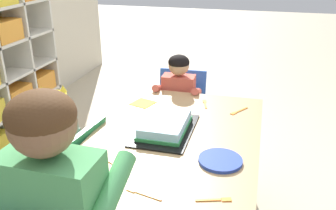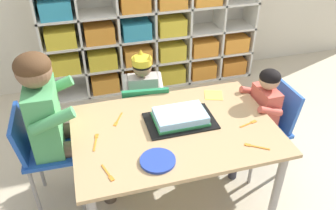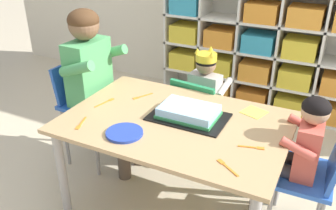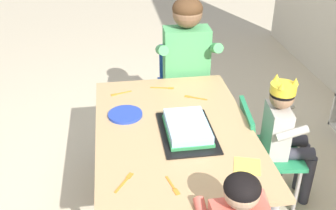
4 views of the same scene
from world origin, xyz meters
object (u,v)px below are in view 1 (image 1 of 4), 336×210
Objects in this scene: adult_helper_seated at (67,201)px; classroom_chair_guest_side at (180,111)px; child_with_crown at (52,143)px; paper_plate_stack at (220,160)px; fork_near_cake_tray at (205,103)px; classroom_chair_blue at (73,169)px; fork_near_child_seat at (117,166)px; guest_at_table_side at (177,101)px; fork_scattered_mid_table at (142,193)px; birthday_cake_on_tray at (165,126)px; activity_table at (174,150)px; fork_at_table_front_edge at (216,200)px; fork_beside_plate_stack at (238,111)px.

classroom_chair_guest_side is (1.37, -0.06, -0.27)m from adult_helper_seated.
paper_plate_stack is at bearing 89.81° from child_with_crown.
classroom_chair_blue is at bearing -64.81° from fork_near_cake_tray.
paper_plate_stack reaches higher than fork_near_child_seat.
classroom_chair_blue is 4.91× the size of fork_near_child_seat.
guest_at_table_side reaches higher than fork_scattered_mid_table.
birthday_cake_on_tray is at bearing -99.70° from adult_helper_seated.
fork_near_child_seat is (0.15, 0.16, 0.00)m from fork_scattered_mid_table.
child_with_crown is (-0.06, 0.64, -0.02)m from activity_table.
guest_at_table_side is at bearing 150.24° from child_with_crown.
classroom_chair_guest_side reaches higher than fork_at_table_front_edge.
birthday_cake_on_tray is 0.38m from fork_near_child_seat.
adult_helper_seated is at bearing -170.51° from fork_beside_plate_stack.
fork_near_child_seat is at bearing -92.99° from adult_helper_seated.
fork_at_table_front_edge is (0.23, -0.46, -0.08)m from adult_helper_seated.
fork_near_cake_tray is at bearing 97.66° from fork_scattered_mid_table.
paper_plate_stack reaches higher than fork_at_table_front_edge.
child_with_crown is at bearing -128.22° from guest_at_table_side.
child_with_crown is at bearing -89.38° from classroom_chair_blue.
guest_at_table_side reaches higher than fork_at_table_front_edge.
classroom_chair_guest_side is 1.20m from fork_scattered_mid_table.
child_with_crown is 1.00× the size of guest_at_table_side.
fork_near_cake_tray and fork_at_table_front_edge have the same top height.
activity_table is 0.55m from classroom_chair_blue.
classroom_chair_guest_side reaches higher than classroom_chair_blue.
paper_plate_stack is (-0.89, -0.38, 0.20)m from classroom_chair_guest_side.
guest_at_table_side is 6.28× the size of fork_at_table_front_edge.
child_with_crown is 0.54m from fork_near_child_seat.
classroom_chair_blue is 5.12× the size of fork_beside_plate_stack.
classroom_chair_guest_side is 0.71m from birthday_cake_on_tray.
fork_at_table_front_edge is at bearing -146.83° from fork_beside_plate_stack.
child_with_crown is at bearing 95.12° from activity_table.
classroom_chair_blue is at bearing 153.13° from fork_beside_plate_stack.
activity_table is 0.36m from fork_near_child_seat.
fork_near_cake_tray is (0.44, -0.08, 0.08)m from activity_table.
paper_plate_stack is 1.45× the size of fork_at_table_front_edge.
activity_table is at bearing -105.33° from adult_helper_seated.
child_with_crown is at bearing 160.56° from fork_scattered_mid_table.
adult_helper_seated is 8.80× the size of fork_beside_plate_stack.
birthday_cake_on_tray is (-0.67, -0.08, 0.22)m from classroom_chair_guest_side.
guest_at_table_side reaches higher than paper_plate_stack.
fork_beside_plate_stack is at bearing 84.36° from fork_scattered_mid_table.
fork_scattered_mid_table is at bearing -174.49° from birthday_cake_on_tray.
classroom_chair_guest_side is at bearing 10.75° from activity_table.
classroom_chair_guest_side is at bearing 83.98° from fork_beside_plate_stack.
fork_beside_plate_stack is 0.95× the size of fork_at_table_front_edge.
classroom_chair_guest_side is 4.58× the size of fork_scattered_mid_table.
adult_helper_seated is at bearing 36.36° from classroom_chair_blue.
guest_at_table_side is 6.35× the size of fork_near_child_seat.
fork_near_child_seat is (-0.24, -0.36, 0.23)m from classroom_chair_blue.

